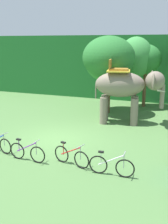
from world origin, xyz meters
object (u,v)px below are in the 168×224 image
(tree_far_left, at_px, (106,61))
(bike_purple, at_px, (27,152))
(tree_right, at_px, (109,58))
(bike_red, at_px, (71,156))
(tree_center_left, at_px, (146,60))
(elephant, at_px, (126,87))
(tree_center_right, at_px, (136,58))
(bike_white, at_px, (111,166))

(tree_far_left, height_order, bike_purple, tree_far_left)
(tree_right, relative_size, bike_red, 3.10)
(tree_right, xyz_separation_m, tree_center_left, (2.02, 2.80, -0.23))
(tree_right, distance_m, elephant, 2.99)
(tree_center_left, distance_m, bike_purple, 12.33)
(tree_far_left, distance_m, tree_center_left, 3.27)
(tree_center_right, height_order, bike_red, tree_center_right)
(bike_white, bearing_deg, bike_purple, -179.99)
(tree_right, relative_size, bike_white, 3.02)
(tree_center_right, height_order, tree_center_left, tree_center_right)
(elephant, distance_m, bike_purple, 7.47)
(tree_right, bearing_deg, tree_far_left, 121.51)
(tree_right, relative_size, tree_center_left, 1.12)
(tree_right, bearing_deg, bike_purple, -95.84)
(tree_far_left, xyz_separation_m, bike_red, (1.27, -9.01, -3.12))
(elephant, distance_m, bike_red, 6.81)
(bike_purple, bearing_deg, tree_right, 84.16)
(tree_center_right, bearing_deg, bike_red, -91.91)
(tree_far_left, relative_size, tree_center_right, 0.96)
(tree_center_right, relative_size, bike_red, 3.08)
(tree_center_right, bearing_deg, bike_purple, -101.22)
(tree_right, distance_m, bike_red, 9.19)
(elephant, bearing_deg, bike_white, -81.23)
(tree_far_left, xyz_separation_m, tree_center_right, (1.64, 1.94, 0.13))
(tree_far_left, distance_m, bike_purple, 9.81)
(tree_center_left, relative_size, elephant, 1.09)
(tree_far_left, height_order, elephant, tree_far_left)
(tree_center_left, distance_m, elephant, 4.97)
(tree_center_right, height_order, elephant, tree_center_right)
(bike_white, bearing_deg, tree_far_left, 107.84)
(tree_center_left, xyz_separation_m, bike_white, (0.65, -11.57, -3.13))
(bike_purple, bearing_deg, bike_red, 8.06)
(tree_right, height_order, tree_center_left, tree_right)
(tree_far_left, bearing_deg, tree_right, -58.49)
(elephant, xyz_separation_m, bike_white, (1.05, -6.79, -1.82))
(tree_center_right, relative_size, bike_purple, 3.00)
(tree_center_right, height_order, bike_purple, tree_center_right)
(elephant, relative_size, bike_red, 2.54)
(tree_right, xyz_separation_m, elephant, (1.63, -1.98, -1.54))
(tree_center_left, height_order, bike_white, tree_center_left)
(tree_far_left, height_order, tree_center_left, tree_far_left)
(tree_right, height_order, bike_red, tree_right)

